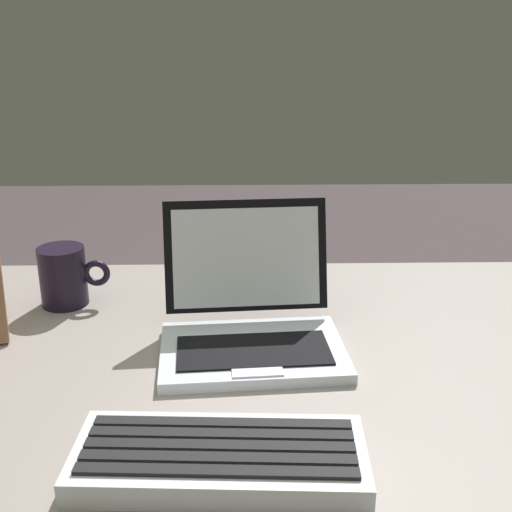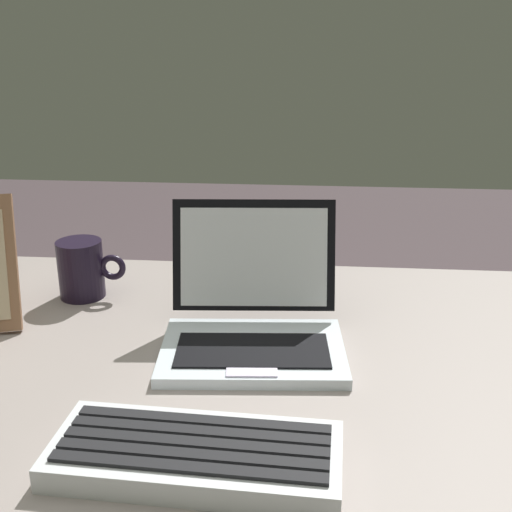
% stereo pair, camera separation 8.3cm
% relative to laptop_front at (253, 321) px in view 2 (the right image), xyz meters
% --- Properties ---
extents(desk, '(1.50, 0.77, 0.73)m').
position_rel_laptop_front_xyz_m(desk, '(-0.06, -0.06, -0.15)').
color(desk, gray).
rests_on(desk, ground).
extents(laptop_front, '(0.26, 0.24, 0.19)m').
position_rel_laptop_front_xyz_m(laptop_front, '(0.00, 0.00, 0.00)').
color(laptop_front, silver).
rests_on(laptop_front, desk).
extents(external_keyboard, '(0.30, 0.14, 0.03)m').
position_rel_laptop_front_xyz_m(external_keyboard, '(-0.03, -0.27, -0.02)').
color(external_keyboard, silver).
rests_on(external_keyboard, desk).
extents(coffee_mug, '(0.11, 0.07, 0.10)m').
position_rel_laptop_front_xyz_m(coffee_mug, '(-0.29, 0.15, 0.01)').
color(coffee_mug, black).
rests_on(coffee_mug, desk).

